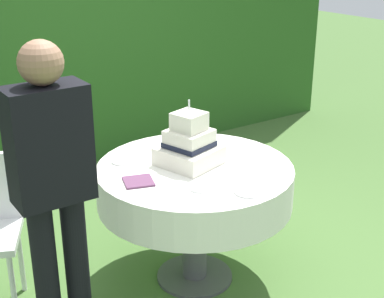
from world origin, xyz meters
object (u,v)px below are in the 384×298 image
(serving_plate_left, at_px, (248,192))
(standing_person, at_px, (53,184))
(serving_plate_near, at_px, (200,188))
(cake_table, at_px, (195,186))
(wedding_cake, at_px, (189,145))
(serving_plate_far, at_px, (123,161))
(napkin_stack, at_px, (138,181))

(serving_plate_left, relative_size, standing_person, 0.09)
(serving_plate_near, relative_size, serving_plate_left, 0.76)
(cake_table, bearing_deg, wedding_cake, 94.35)
(serving_plate_left, bearing_deg, standing_person, 161.38)
(serving_plate_far, distance_m, napkin_stack, 0.31)
(serving_plate_near, xyz_separation_m, standing_person, (-0.74, 0.13, 0.17))
(cake_table, bearing_deg, standing_person, -171.57)
(serving_plate_far, bearing_deg, serving_plate_left, -64.85)
(cake_table, distance_m, serving_plate_far, 0.45)
(serving_plate_far, distance_m, standing_person, 0.74)
(serving_plate_left, bearing_deg, napkin_stack, 133.31)
(serving_plate_left, xyz_separation_m, standing_person, (-0.92, 0.31, 0.17))
(cake_table, bearing_deg, serving_plate_far, 137.12)
(napkin_stack, bearing_deg, cake_table, 1.47)
(standing_person, bearing_deg, cake_table, 8.43)
(cake_table, relative_size, wedding_cake, 2.95)
(serving_plate_near, relative_size, napkin_stack, 0.72)
(serving_plate_near, distance_m, serving_plate_far, 0.58)
(cake_table, height_order, serving_plate_left, serving_plate_left)
(cake_table, distance_m, napkin_stack, 0.40)
(cake_table, distance_m, wedding_cake, 0.25)
(wedding_cake, distance_m, standing_person, 0.91)
(wedding_cake, bearing_deg, serving_plate_near, -114.68)
(cake_table, height_order, napkin_stack, napkin_stack)
(serving_plate_near, relative_size, serving_plate_far, 0.83)
(serving_plate_near, bearing_deg, wedding_cake, 65.32)
(standing_person, bearing_deg, serving_plate_near, -10.21)
(serving_plate_left, bearing_deg, serving_plate_far, 115.15)
(serving_plate_left, bearing_deg, wedding_cake, 94.05)
(napkin_stack, bearing_deg, standing_person, -166.61)
(serving_plate_far, height_order, napkin_stack, same)
(wedding_cake, bearing_deg, cake_table, -85.65)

